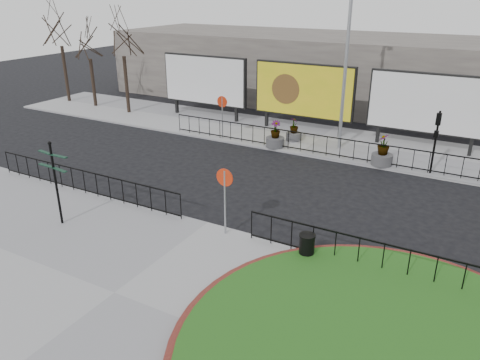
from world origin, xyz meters
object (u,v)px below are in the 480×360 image
Objects in this scene: fingerpost_sign at (55,175)px; planter_c at (382,154)px; lamp_post at (346,60)px; planter_b at (294,132)px; litter_bin at (307,247)px; planter_a at (275,138)px; billboard_mid at (304,91)px.

planter_c is at bearing 61.59° from fingerpost_sign.
planter_b is (-2.71, -0.00, -4.23)m from lamp_post.
planter_c is (2.69, -1.60, -4.13)m from lamp_post.
fingerpost_sign is at bearing -126.50° from planter_c.
planter_a reaches higher than litter_bin.
fingerpost_sign is at bearing -104.46° from planter_a.
lamp_post is 15.29m from fingerpost_sign.
billboard_mid is 4.23m from lamp_post.
fingerpost_sign is 3.64× the size of litter_bin.
billboard_mid is at bearing 147.92° from planter_c.
litter_bin is 0.55× the size of planter_c.
planter_a is (-0.12, -3.57, -1.98)m from billboard_mid.
litter_bin is at bearing -65.20° from planter_b.
billboard_mid is 7.06× the size of litter_bin.
fingerpost_sign is (-6.25, -13.68, -2.78)m from lamp_post.
lamp_post is 5.81× the size of planter_c.
planter_a is at bearing -92.00° from billboard_mid.
billboard_mid reaches higher than litter_bin.
fingerpost_sign is 2.17× the size of planter_a.
planter_b is at bearing -81.35° from billboard_mid.
litter_bin is at bearing -77.12° from lamp_post.
planter_a is 1.11× the size of planter_b.
lamp_post reaches higher than planter_a.
billboard_mid reaches higher than fingerpost_sign.
fingerpost_sign is at bearing -104.51° from planter_b.
lamp_post is 5.18m from planter_c.
billboard_mid is 1.94× the size of fingerpost_sign.
planter_c is (5.82, 0.00, 0.07)m from planter_a.
planter_b is at bearing 83.58° from fingerpost_sign.
billboard_mid is at bearing 86.39° from fingerpost_sign.
fingerpost_sign is 15.09m from planter_c.
planter_c is (5.40, -1.60, 0.10)m from planter_b.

